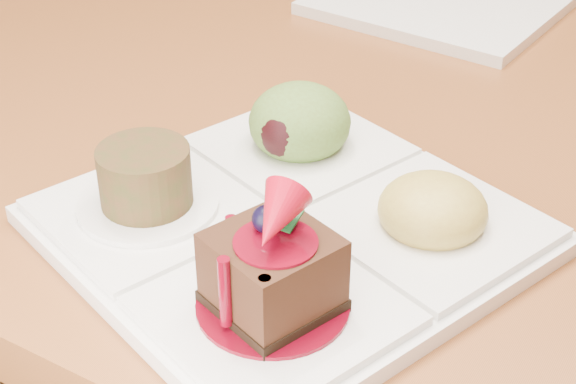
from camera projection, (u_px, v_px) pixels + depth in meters
The scene contains 2 objects.
ground at pixel (410, 338), 1.59m from camera, with size 6.00×6.00×0.00m, color brown.
sampler_plate at pixel (291, 207), 0.57m from camera, with size 0.34×0.34×0.10m.
Camera 1 is at (0.42, -1.14, 1.09)m, focal length 55.00 mm.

